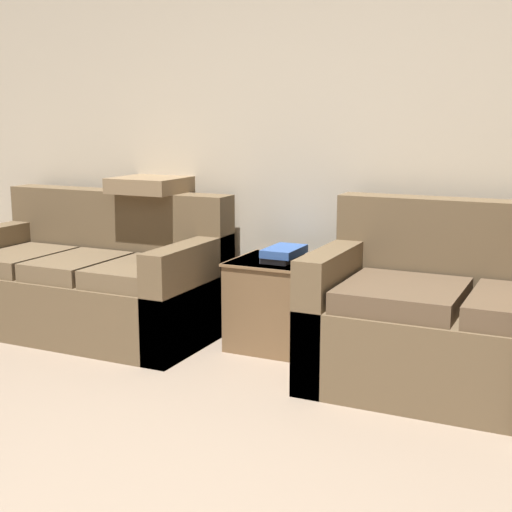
# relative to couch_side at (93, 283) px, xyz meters

# --- Properties ---
(wall_back) EXTENTS (7.61, 0.06, 2.55)m
(wall_back) POSITION_rel_couch_side_xyz_m (1.61, 0.50, 0.96)
(wall_back) COLOR beige
(wall_back) RESTS_ON ground_plane
(couch_side) EXTENTS (1.70, 0.87, 0.90)m
(couch_side) POSITION_rel_couch_side_xyz_m (0.00, 0.00, 0.00)
(couch_side) COLOR brown
(couch_side) RESTS_ON ground_plane
(side_shelf) EXTENTS (0.61, 0.51, 0.54)m
(side_shelf) POSITION_rel_couch_side_xyz_m (1.27, 0.20, -0.04)
(side_shelf) COLOR brown
(side_shelf) RESTS_ON ground_plane
(book_stack) EXTENTS (0.19, 0.32, 0.08)m
(book_stack) POSITION_rel_couch_side_xyz_m (1.27, 0.19, 0.27)
(book_stack) COLOR #4C4C56
(book_stack) RESTS_ON side_shelf
(throw_pillow) EXTENTS (0.45, 0.45, 0.10)m
(throw_pillow) POSITION_rel_couch_side_xyz_m (0.28, 0.29, 0.63)
(throw_pillow) COLOR #846B4C
(throw_pillow) RESTS_ON couch_side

